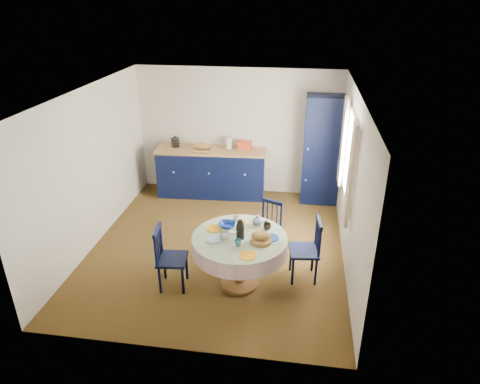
# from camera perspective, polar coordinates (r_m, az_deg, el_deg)

# --- Properties ---
(floor) EXTENTS (4.50, 4.50, 0.00)m
(floor) POSITION_cam_1_polar(r_m,az_deg,el_deg) (7.05, -2.99, -7.23)
(floor) COLOR black
(floor) RESTS_ON ground
(ceiling) EXTENTS (4.50, 4.50, 0.00)m
(ceiling) POSITION_cam_1_polar(r_m,az_deg,el_deg) (6.09, -3.52, 13.07)
(ceiling) COLOR white
(ceiling) RESTS_ON wall_back
(wall_back) EXTENTS (4.00, 0.02, 2.50)m
(wall_back) POSITION_cam_1_polar(r_m,az_deg,el_deg) (8.55, -0.23, 8.01)
(wall_back) COLOR silver
(wall_back) RESTS_ON floor
(wall_left) EXTENTS (0.02, 4.50, 2.50)m
(wall_left) POSITION_cam_1_polar(r_m,az_deg,el_deg) (7.12, -19.23, 2.98)
(wall_left) COLOR silver
(wall_left) RESTS_ON floor
(wall_right) EXTENTS (0.02, 4.50, 2.50)m
(wall_right) POSITION_cam_1_polar(r_m,az_deg,el_deg) (6.39, 14.63, 1.08)
(wall_right) COLOR silver
(wall_right) RESTS_ON floor
(window) EXTENTS (0.10, 1.74, 1.45)m
(window) POSITION_cam_1_polar(r_m,az_deg,el_deg) (6.56, 14.27, 4.35)
(window) COLOR white
(window) RESTS_ON wall_right
(kitchen_counter) EXTENTS (2.21, 0.80, 1.21)m
(kitchen_counter) POSITION_cam_1_polar(r_m,az_deg,el_deg) (8.62, -3.81, 2.79)
(kitchen_counter) COLOR black
(kitchen_counter) RESTS_ON floor
(pantry_cabinet) EXTENTS (0.73, 0.54, 2.08)m
(pantry_cabinet) POSITION_cam_1_polar(r_m,az_deg,el_deg) (8.30, 10.97, 5.49)
(pantry_cabinet) COLOR black
(pantry_cabinet) RESTS_ON floor
(dining_table) EXTENTS (1.29, 1.29, 1.06)m
(dining_table) POSITION_cam_1_polar(r_m,az_deg,el_deg) (5.84, 0.04, -7.05)
(dining_table) COLOR #5A3319
(dining_table) RESTS_ON floor
(chair_left) EXTENTS (0.43, 0.45, 0.93)m
(chair_left) POSITION_cam_1_polar(r_m,az_deg,el_deg) (6.00, -9.40, -8.62)
(chair_left) COLOR black
(chair_left) RESTS_ON floor
(chair_far) EXTENTS (0.49, 0.48, 0.86)m
(chair_far) POSITION_cam_1_polar(r_m,az_deg,el_deg) (6.70, 3.77, -4.78)
(chair_far) COLOR black
(chair_far) RESTS_ON floor
(chair_right) EXTENTS (0.45, 0.47, 0.95)m
(chair_right) POSITION_cam_1_polar(r_m,az_deg,el_deg) (6.15, 8.92, -7.55)
(chair_right) COLOR black
(chair_right) RESTS_ON floor
(mug_a) EXTENTS (0.12, 0.12, 0.09)m
(mug_a) POSITION_cam_1_polar(r_m,az_deg,el_deg) (5.72, -2.17, -5.81)
(mug_a) COLOR silver
(mug_a) RESTS_ON dining_table
(mug_b) EXTENTS (0.10, 0.10, 0.09)m
(mug_b) POSITION_cam_1_polar(r_m,az_deg,el_deg) (5.56, -0.27, -6.78)
(mug_b) COLOR #346D7B
(mug_b) RESTS_ON dining_table
(mug_c) EXTENTS (0.11, 0.11, 0.09)m
(mug_c) POSITION_cam_1_polar(r_m,az_deg,el_deg) (5.94, 3.65, -4.61)
(mug_c) COLOR black
(mug_c) RESTS_ON dining_table
(mug_d) EXTENTS (0.10, 0.10, 0.09)m
(mug_d) POSITION_cam_1_polar(r_m,az_deg,el_deg) (6.11, -0.58, -3.63)
(mug_d) COLOR silver
(mug_d) RESTS_ON dining_table
(cobalt_bowl) EXTENTS (0.24, 0.24, 0.06)m
(cobalt_bowl) POSITION_cam_1_polar(r_m,az_deg,el_deg) (5.99, -1.75, -4.43)
(cobalt_bowl) COLOR navy
(cobalt_bowl) RESTS_ON dining_table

